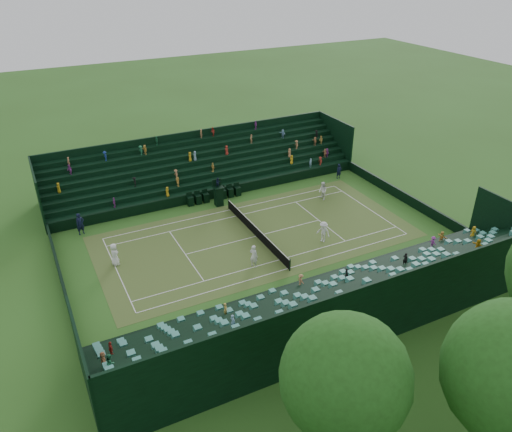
# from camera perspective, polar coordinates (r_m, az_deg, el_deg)

# --- Properties ---
(ground) EXTENTS (160.00, 160.00, 0.00)m
(ground) POSITION_cam_1_polar(r_m,az_deg,el_deg) (42.90, 0.00, -2.35)
(ground) COLOR #2E5A1C
(ground) RESTS_ON ground
(court_surface) EXTENTS (12.97, 26.77, 0.01)m
(court_surface) POSITION_cam_1_polar(r_m,az_deg,el_deg) (42.90, 0.00, -2.35)
(court_surface) COLOR #357125
(court_surface) RESTS_ON ground
(perimeter_wall_north) EXTENTS (17.17, 0.20, 1.00)m
(perimeter_wall_north) POSITION_cam_1_polar(r_m,az_deg,el_deg) (50.96, 16.19, 2.32)
(perimeter_wall_north) COLOR black
(perimeter_wall_north) RESTS_ON ground
(perimeter_wall_south) EXTENTS (17.17, 0.20, 1.00)m
(perimeter_wall_south) POSITION_cam_1_polar(r_m,az_deg,el_deg) (39.31, -21.33, -6.87)
(perimeter_wall_south) COLOR black
(perimeter_wall_south) RESTS_ON ground
(perimeter_wall_east) EXTENTS (0.20, 31.77, 1.00)m
(perimeter_wall_east) POSITION_cam_1_polar(r_m,az_deg,el_deg) (36.49, 6.04, -7.75)
(perimeter_wall_east) COLOR black
(perimeter_wall_east) RESTS_ON ground
(perimeter_wall_west) EXTENTS (0.20, 31.77, 1.00)m
(perimeter_wall_west) POSITION_cam_1_polar(r_m,az_deg,el_deg) (49.50, -4.42, 2.64)
(perimeter_wall_west) COLOR black
(perimeter_wall_west) RESTS_ON ground
(north_grandstand) EXTENTS (6.60, 32.00, 4.90)m
(north_grandstand) POSITION_cam_1_polar(r_m,az_deg,el_deg) (33.18, 10.01, -10.02)
(north_grandstand) COLOR black
(north_grandstand) RESTS_ON ground
(south_grandstand) EXTENTS (6.60, 32.00, 4.90)m
(south_grandstand) POSITION_cam_1_polar(r_m,az_deg,el_deg) (52.64, -6.22, 5.42)
(south_grandstand) COLOR black
(south_grandstand) RESTS_ON ground
(tennis_net) EXTENTS (11.67, 0.10, 1.06)m
(tennis_net) POSITION_cam_1_polar(r_m,az_deg,el_deg) (42.64, 0.00, -1.74)
(tennis_net) COLOR black
(tennis_net) RESTS_ON ground
(umpire_chair) EXTENTS (0.92, 0.92, 2.89)m
(umpire_chair) POSITION_cam_1_polar(r_m,az_deg,el_deg) (47.68, -4.31, 2.57)
(umpire_chair) COLOR black
(umpire_chair) RESTS_ON ground
(courtside_chairs) EXTENTS (0.59, 5.55, 1.28)m
(courtside_chairs) POSITION_cam_1_polar(r_m,az_deg,el_deg) (49.03, -4.78, 2.33)
(courtside_chairs) COLOR black
(courtside_chairs) RESTS_ON ground
(player_near_west) EXTENTS (1.03, 0.79, 1.87)m
(player_near_west) POSITION_cam_1_polar(r_m,az_deg,el_deg) (40.26, -15.87, -4.26)
(player_near_west) COLOR white
(player_near_west) RESTS_ON ground
(player_near_east) EXTENTS (0.84, 0.74, 1.92)m
(player_near_east) POSITION_cam_1_polar(r_m,az_deg,el_deg) (38.51, -0.25, -4.60)
(player_near_east) COLOR white
(player_near_east) RESTS_ON ground
(player_far_west) EXTENTS (0.93, 0.75, 1.82)m
(player_far_west) POSITION_cam_1_polar(r_m,az_deg,el_deg) (49.27, 7.64, 2.86)
(player_far_west) COLOR white
(player_far_west) RESTS_ON ground
(player_far_east) EXTENTS (1.38, 1.18, 1.85)m
(player_far_east) POSITION_cam_1_polar(r_m,az_deg,el_deg) (42.13, 7.70, -1.80)
(player_far_east) COLOR white
(player_far_east) RESTS_ON ground
(line_judge_north) EXTENTS (0.41, 0.61, 1.64)m
(line_judge_north) POSITION_cam_1_polar(r_m,az_deg,el_deg) (54.23, 9.46, 5.07)
(line_judge_north) COLOR black
(line_judge_north) RESTS_ON ground
(line_judge_south) EXTENTS (0.68, 0.84, 1.99)m
(line_judge_south) POSITION_cam_1_polar(r_m,az_deg,el_deg) (45.35, -19.45, -0.87)
(line_judge_south) COLOR black
(line_judge_south) RESTS_ON ground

